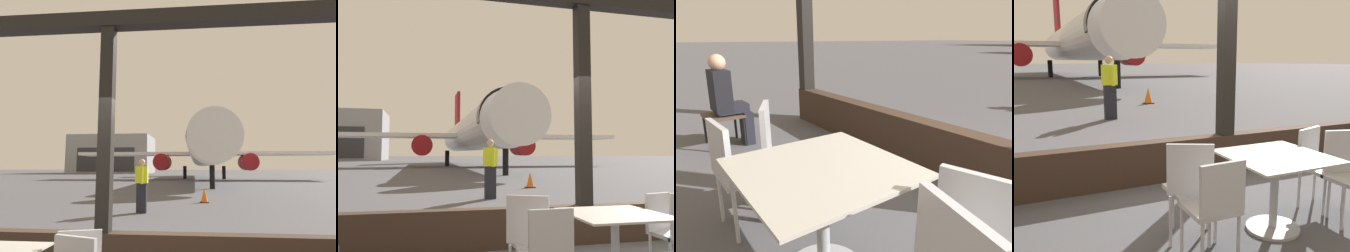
# 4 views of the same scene
# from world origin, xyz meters

# --- Properties ---
(ground_plane) EXTENTS (220.00, 220.00, 0.00)m
(ground_plane) POSITION_xyz_m (0.00, 40.00, 0.00)
(ground_plane) COLOR #4C4C51
(window_frame) EXTENTS (8.05, 0.24, 3.87)m
(window_frame) POSITION_xyz_m (0.00, 0.00, 1.43)
(window_frame) COLOR #38281E
(window_frame) RESTS_ON ground
(dining_table) EXTENTS (0.92, 0.92, 0.75)m
(dining_table) POSITION_xyz_m (-0.53, -1.78, 0.48)
(dining_table) COLOR #ADA89E
(dining_table) RESTS_ON ground
(cafe_chair_window_left) EXTENTS (0.48, 0.48, 0.92)m
(cafe_chair_window_left) POSITION_xyz_m (0.30, -1.88, 0.54)
(cafe_chair_window_left) COLOR #B2B2B7
(cafe_chair_window_left) RESTS_ON ground
(cafe_chair_window_right) EXTENTS (0.41, 0.41, 0.87)m
(cafe_chair_window_right) POSITION_xyz_m (-1.33, -2.04, 0.52)
(cafe_chair_window_right) COLOR #B2B2B7
(cafe_chair_window_right) RESTS_ON ground
(cafe_chair_aisle_left) EXTENTS (0.51, 0.51, 0.94)m
(cafe_chair_aisle_left) POSITION_xyz_m (-1.37, -1.67, 0.56)
(cafe_chair_aisle_left) COLOR #B2B2B7
(cafe_chair_aisle_left) RESTS_ON ground
(cafe_chair_aisle_right) EXTENTS (0.48, 0.48, 0.88)m
(cafe_chair_aisle_right) POSITION_xyz_m (0.26, -1.52, 0.53)
(cafe_chair_aisle_right) COLOR #B2B2B7
(cafe_chair_aisle_right) RESTS_ON ground
(airplane) EXTENTS (29.95, 36.82, 10.08)m
(airplane) POSITION_xyz_m (2.50, 30.48, 3.32)
(airplane) COLOR silver
(airplane) RESTS_ON ground
(ground_crew_worker) EXTENTS (0.40, 0.56, 1.74)m
(ground_crew_worker) POSITION_xyz_m (-0.43, 5.33, 0.90)
(ground_crew_worker) COLOR black
(ground_crew_worker) RESTS_ON ground
(traffic_cone) EXTENTS (0.36, 0.36, 0.60)m
(traffic_cone) POSITION_xyz_m (1.70, 8.28, 0.29)
(traffic_cone) COLOR orange
(traffic_cone) RESTS_ON ground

